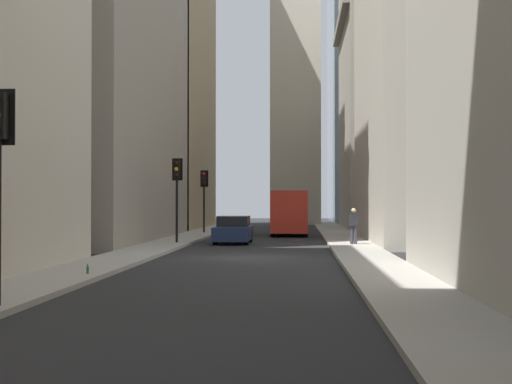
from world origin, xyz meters
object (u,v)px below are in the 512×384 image
traffic_light_midblock (177,180)px  pedestrian (354,224)px  traffic_light_far_junction (204,187)px  sedan_navy (233,230)px  delivery_truck (290,213)px  discarded_bottle (88,270)px

traffic_light_midblock → pedestrian: 8.92m
traffic_light_midblock → traffic_light_far_junction: bearing=1.1°
sedan_navy → traffic_light_far_junction: (9.85, 2.87, 2.49)m
sedan_navy → pedestrian: size_ratio=2.52×
delivery_truck → pedestrian: bearing=-164.7°
sedan_navy → traffic_light_far_junction: size_ratio=1.05×
traffic_light_far_junction → discarded_bottle: 27.26m
traffic_light_midblock → pedestrian: size_ratio=2.44×
sedan_navy → traffic_light_midblock: 4.12m
delivery_truck → sedan_navy: delivery_truck is taller
sedan_navy → discarded_bottle: sedan_navy is taller
delivery_truck → discarded_bottle: bearing=168.7°
traffic_light_far_junction → traffic_light_midblock: bearing=-178.9°
sedan_navy → discarded_bottle: 17.43m
traffic_light_far_junction → delivery_truck: bearing=-98.4°
traffic_light_midblock → traffic_light_far_junction: 11.73m
sedan_navy → discarded_bottle: bearing=171.9°
traffic_light_midblock → pedestrian: traffic_light_midblock is taller
delivery_truck → pedestrian: 12.08m
traffic_light_far_junction → pedestrian: size_ratio=2.40×
traffic_light_far_junction → sedan_navy: bearing=-163.8°
sedan_navy → traffic_light_midblock: bearing=125.5°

